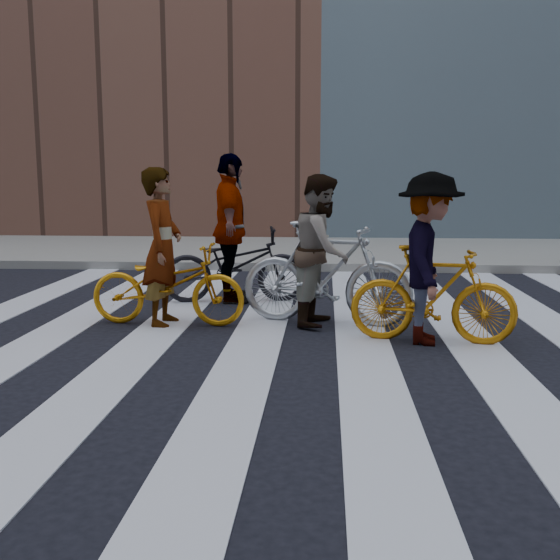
# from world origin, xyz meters

# --- Properties ---
(ground) EXTENTS (100.00, 100.00, 0.00)m
(ground) POSITION_xyz_m (0.00, 0.00, 0.00)
(ground) COLOR black
(ground) RESTS_ON ground
(sidewalk_far) EXTENTS (100.00, 5.00, 0.15)m
(sidewalk_far) POSITION_xyz_m (0.00, 7.50, 0.07)
(sidewalk_far) COLOR gray
(sidewalk_far) RESTS_ON ground
(zebra_crosswalk) EXTENTS (8.25, 10.00, 0.01)m
(zebra_crosswalk) POSITION_xyz_m (0.00, 0.00, 0.01)
(zebra_crosswalk) COLOR silver
(zebra_crosswalk) RESTS_ON ground
(bike_yellow_left) EXTENTS (1.80, 0.71, 0.93)m
(bike_yellow_left) POSITION_xyz_m (-1.63, 0.73, 0.46)
(bike_yellow_left) COLOR orange
(bike_yellow_left) RESTS_ON ground
(bike_silver_mid) EXTENTS (2.04, 0.95, 1.18)m
(bike_silver_mid) POSITION_xyz_m (0.17, 0.87, 0.59)
(bike_silver_mid) COLOR #B0B5BB
(bike_silver_mid) RESTS_ON ground
(bike_yellow_right) EXTENTS (1.71, 0.71, 1.00)m
(bike_yellow_right) POSITION_xyz_m (1.25, 0.10, 0.50)
(bike_yellow_right) COLOR #C3740A
(bike_yellow_right) RESTS_ON ground
(bike_dark_rear) EXTENTS (2.00, 0.96, 1.01)m
(bike_dark_rear) POSITION_xyz_m (-1.06, 2.13, 0.50)
(bike_dark_rear) COLOR black
(bike_dark_rear) RESTS_ON ground
(rider_left) EXTENTS (0.46, 0.67, 1.78)m
(rider_left) POSITION_xyz_m (-1.68, 0.73, 0.89)
(rider_left) COLOR slate
(rider_left) RESTS_ON ground
(rider_mid) EXTENTS (0.80, 0.94, 1.70)m
(rider_mid) POSITION_xyz_m (0.12, 0.87, 0.85)
(rider_mid) COLOR slate
(rider_mid) RESTS_ON ground
(rider_right) EXTENTS (0.80, 1.20, 1.73)m
(rider_right) POSITION_xyz_m (1.20, 0.10, 0.86)
(rider_right) COLOR slate
(rider_right) RESTS_ON ground
(rider_rear) EXTENTS (0.66, 1.22, 1.98)m
(rider_rear) POSITION_xyz_m (-1.11, 2.13, 0.99)
(rider_rear) COLOR slate
(rider_rear) RESTS_ON ground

